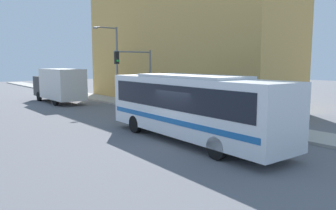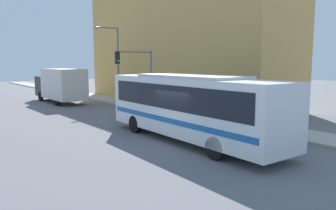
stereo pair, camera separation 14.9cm
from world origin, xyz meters
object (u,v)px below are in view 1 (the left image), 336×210
Objects in this scene: delivery_truck at (59,84)px; street_lamp at (114,58)px; pedestrian_near_corner at (170,100)px; fire_hydrant at (204,113)px; city_bus at (191,104)px; traffic_light_pole at (137,68)px.

street_lamp is at bearing -45.19° from delivery_truck.
street_lamp is 4.24× the size of pedestrian_near_corner.
delivery_truck is 11.16× the size of fire_hydrant.
city_bus is 15.17× the size of fire_hydrant.
traffic_light_pole is 5.55m from street_lamp.
fire_hydrant is at bearing -80.36° from traffic_light_pole.
city_bus is 10.53m from traffic_light_pole.
traffic_light_pole is (-1.06, 6.26, 2.83)m from fire_hydrant.
city_bus is at bearing -122.43° from pedestrian_near_corner.
fire_hydrant is 4.11m from pedestrian_near_corner.
pedestrian_near_corner is (4.22, -11.37, -0.77)m from delivery_truck.
pedestrian_near_corner is at bearing 84.80° from fire_hydrant.
street_lamp is (0.99, 5.39, 0.88)m from traffic_light_pole.
traffic_light_pole is at bearing 72.84° from city_bus.
fire_hydrant is at bearing -95.20° from pedestrian_near_corner.
street_lamp is (3.77, -3.80, 2.47)m from delivery_truck.
street_lamp is (4.42, 15.23, 2.37)m from city_bus.
delivery_truck is (0.64, 19.03, -0.10)m from city_bus.
delivery_truck is 15.96m from fire_hydrant.
traffic_light_pole is at bearing -73.13° from delivery_truck.
traffic_light_pole is (3.43, 9.84, 1.49)m from city_bus.
street_lamp is 8.25m from pedestrian_near_corner.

